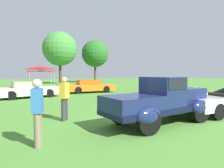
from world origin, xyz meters
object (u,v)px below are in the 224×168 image
Objects in this scene: show_car_orange at (90,86)px; spectator_between_cars at (64,97)px; spectator_near_truck at (38,110)px; neighbor_convertible at (224,100)px; feature_pickup_truck at (160,100)px; show_car_cream at (28,90)px; canopy_tent_left_field at (41,68)px.

show_car_orange is 10.69m from spectator_between_cars.
spectator_near_truck is 1.00× the size of spectator_between_cars.
neighbor_convertible is 2.73× the size of spectator_near_truck.
neighbor_convertible is 8.09m from spectator_near_truck.
spectator_between_cars is at bearing 64.41° from spectator_near_truck.
feature_pickup_truck is 2.72× the size of spectator_near_truck.
show_car_orange is at bearing 16.85° from show_car_cream.
canopy_tent_left_field is (-6.48, 17.66, 1.84)m from neighbor_convertible.
canopy_tent_left_field is at bearing 98.35° from feature_pickup_truck.
feature_pickup_truck reaches higher than show_car_orange.
show_car_cream is 2.71× the size of spectator_near_truck.
spectator_near_truck is (-4.20, -0.41, 0.05)m from feature_pickup_truck.
spectator_between_cars reaches higher than neighbor_convertible.
neighbor_convertible is at bearing -69.84° from canopy_tent_left_field.
spectator_near_truck is at bearing -114.23° from show_car_orange.
neighbor_convertible reaches higher than show_car_cream.
canopy_tent_left_field reaches higher than feature_pickup_truck.
show_car_cream is (-8.03, 9.87, 0.02)m from neighbor_convertible.
show_car_cream is at bearing -101.22° from canopy_tent_left_field.
feature_pickup_truck reaches higher than spectator_near_truck.
feature_pickup_truck reaches higher than spectator_between_cars.
neighbor_convertible is 2.73× the size of spectator_between_cars.
spectator_near_truck is at bearing -175.71° from neighbor_convertible.
canopy_tent_left_field is (-3.87, 6.15, 1.82)m from show_car_orange.
show_car_cream is at bearing 97.62° from spectator_between_cars.
show_car_cream is at bearing 129.12° from neighbor_convertible.
neighbor_convertible is at bearing 2.83° from feature_pickup_truck.
show_car_orange is 13.29m from spectator_near_truck.
neighbor_convertible is 11.80m from show_car_orange.
spectator_between_cars is (1.09, -8.13, 0.31)m from show_car_cream.
neighbor_convertible is at bearing -77.22° from show_car_orange.
spectator_between_cars is (1.12, 2.35, 0.00)m from spectator_near_truck.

